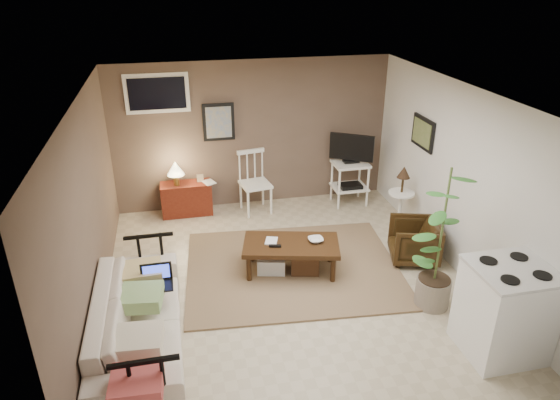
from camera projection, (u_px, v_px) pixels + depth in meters
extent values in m
plane|color=#C1B293|center=(288.00, 282.00, 6.40)|extent=(5.00, 5.00, 0.00)
cube|color=black|center=(219.00, 122.00, 7.87)|extent=(0.50, 0.03, 0.60)
cube|color=black|center=(423.00, 133.00, 7.13)|extent=(0.03, 0.60, 0.45)
cube|color=white|center=(157.00, 93.00, 7.49)|extent=(0.96, 0.03, 0.60)
cube|color=olive|center=(293.00, 268.00, 6.67)|extent=(2.97, 2.46, 0.03)
cube|color=#39210F|center=(291.00, 245.00, 6.44)|extent=(1.34, 0.91, 0.06)
cylinder|color=#39210F|center=(249.00, 269.00, 6.33)|extent=(0.07, 0.07, 0.39)
cylinder|color=#39210F|center=(333.00, 270.00, 6.31)|extent=(0.07, 0.07, 0.39)
cylinder|color=#39210F|center=(252.00, 250.00, 6.76)|extent=(0.07, 0.07, 0.39)
cylinder|color=#39210F|center=(330.00, 251.00, 6.73)|extent=(0.07, 0.07, 0.39)
cube|color=black|center=(275.00, 246.00, 6.33)|extent=(0.16, 0.09, 0.02)
cube|color=#4D341B|center=(305.00, 263.00, 6.55)|extent=(0.42, 0.38, 0.27)
cube|color=silver|center=(272.00, 264.00, 6.57)|extent=(0.42, 0.38, 0.23)
imported|color=#F2E2D1|center=(137.00, 312.00, 5.15)|extent=(0.65, 2.22, 0.87)
cube|color=black|center=(157.00, 287.00, 5.45)|extent=(0.34, 0.23, 0.02)
cube|color=black|center=(156.00, 271.00, 5.50)|extent=(0.34, 0.02, 0.21)
cube|color=blue|center=(156.00, 272.00, 5.50)|extent=(0.29, 0.00, 0.17)
cube|color=maroon|center=(187.00, 199.00, 8.08)|extent=(0.80, 0.36, 0.53)
cylinder|color=#9D8F3C|center=(176.00, 180.00, 7.87)|extent=(0.09, 0.09, 0.18)
cone|color=#F9EDB3|center=(175.00, 168.00, 7.79)|extent=(0.27, 0.27, 0.21)
cube|color=tan|center=(200.00, 178.00, 8.00)|extent=(0.11, 0.02, 0.13)
cube|color=white|center=(255.00, 184.00, 8.08)|extent=(0.52, 0.52, 0.04)
cylinder|color=white|center=(248.00, 205.00, 7.95)|extent=(0.04, 0.04, 0.46)
cylinder|color=white|center=(271.00, 201.00, 8.08)|extent=(0.04, 0.04, 0.46)
cylinder|color=white|center=(241.00, 196.00, 8.28)|extent=(0.04, 0.04, 0.46)
cylinder|color=white|center=(263.00, 192.00, 8.41)|extent=(0.04, 0.04, 0.46)
cube|color=white|center=(251.00, 151.00, 8.04)|extent=(0.46, 0.12, 0.07)
cube|color=white|center=(351.00, 164.00, 8.27)|extent=(0.57, 0.47, 0.04)
cube|color=white|center=(349.00, 187.00, 8.45)|extent=(0.57, 0.47, 0.03)
cylinder|color=white|center=(339.00, 189.00, 8.19)|extent=(0.04, 0.04, 0.73)
cylinder|color=white|center=(368.00, 186.00, 8.29)|extent=(0.04, 0.04, 0.73)
cylinder|color=white|center=(332.00, 180.00, 8.54)|extent=(0.04, 0.04, 0.73)
cylinder|color=white|center=(359.00, 177.00, 8.64)|extent=(0.04, 0.04, 0.73)
cube|color=black|center=(351.00, 161.00, 8.25)|extent=(0.26, 0.15, 0.03)
cube|color=black|center=(352.00, 147.00, 8.15)|extent=(0.65, 0.43, 0.44)
cube|color=tan|center=(352.00, 147.00, 8.15)|extent=(0.53, 0.34, 0.35)
cube|color=black|center=(350.00, 187.00, 8.39)|extent=(0.36, 0.26, 0.10)
cylinder|color=white|center=(398.00, 228.00, 7.69)|extent=(0.27, 0.27, 0.03)
cylinder|color=white|center=(399.00, 211.00, 7.57)|extent=(0.05, 0.05, 0.58)
cylinder|color=white|center=(402.00, 193.00, 7.44)|extent=(0.39, 0.39, 0.03)
cylinder|color=#2F1E0D|center=(403.00, 184.00, 7.38)|extent=(0.03, 0.03, 0.25)
cone|color=#312014|center=(404.00, 172.00, 7.30)|extent=(0.19, 0.19, 0.17)
imported|color=#2F1E0D|center=(414.00, 239.00, 6.76)|extent=(0.73, 0.76, 0.64)
cylinder|color=gray|center=(432.00, 292.00, 5.90)|extent=(0.40, 0.40, 0.36)
cylinder|color=#4C602D|center=(443.00, 226.00, 5.53)|extent=(0.03, 0.03, 1.40)
cube|color=white|center=(505.00, 312.00, 5.07)|extent=(0.76, 0.70, 0.98)
cube|color=silver|center=(514.00, 270.00, 4.86)|extent=(0.78, 0.73, 0.03)
cylinder|color=black|center=(510.00, 280.00, 4.66)|extent=(0.17, 0.17, 0.01)
cylinder|color=black|center=(543.00, 275.00, 4.73)|extent=(0.17, 0.17, 0.01)
cylinder|color=black|center=(488.00, 261.00, 4.97)|extent=(0.17, 0.17, 0.01)
cylinder|color=black|center=(519.00, 257.00, 5.03)|extent=(0.17, 0.17, 0.01)
imported|color=#39210F|center=(316.00, 235.00, 6.42)|extent=(0.19, 0.05, 0.19)
imported|color=#39210F|center=(265.00, 234.00, 6.43)|extent=(0.15, 0.06, 0.21)
imported|color=#39210F|center=(204.00, 178.00, 7.89)|extent=(0.17, 0.08, 0.23)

